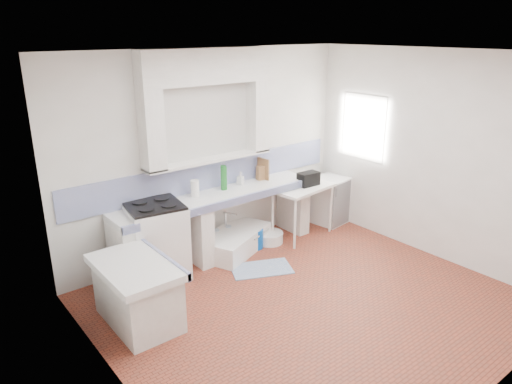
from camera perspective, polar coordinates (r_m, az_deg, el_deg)
floor at (r=5.70m, az=6.45°, el=-13.14°), size 4.50×4.50×0.00m
ceiling at (r=4.83m, az=7.72°, el=16.23°), size 4.50×4.50×0.00m
wall_back at (r=6.59m, az=-5.45°, el=4.69°), size 4.50×0.00×4.50m
wall_front at (r=4.07m, az=27.60°, el=-6.82°), size 4.50×0.00×4.50m
wall_left at (r=3.92m, az=-16.92°, el=-6.30°), size 0.00×4.50×4.50m
wall_right at (r=6.83m, az=20.47°, el=4.09°), size 0.00×4.50×4.50m
alcove_mass at (r=6.24m, az=-5.94°, el=14.83°), size 1.90×0.25×0.45m
window_frame at (r=7.59m, az=13.62°, el=7.71°), size 0.35×0.86×1.06m
lace_valance at (r=7.41m, az=13.14°, el=10.48°), size 0.01×0.84×0.24m
counter_slab at (r=6.45m, az=-4.58°, el=-0.61°), size 3.00×0.60×0.08m
counter_lip at (r=6.23m, az=-3.13°, el=-1.29°), size 3.00×0.04×0.10m
counter_pier_left at (r=6.02m, az=-15.63°, el=-7.43°), size 0.20×0.55×0.82m
counter_pier_mid at (r=6.44m, az=-7.05°, el=-5.03°), size 0.20×0.55×0.82m
counter_pier_right at (r=7.43m, az=4.48°, el=-1.61°), size 0.20×0.55×0.82m
peninsula_top at (r=5.18m, az=-14.32°, el=-8.75°), size 0.70×1.10×0.08m
peninsula_base at (r=5.35m, az=-14.01°, el=-12.07°), size 0.60×1.00×0.62m
peninsula_lip at (r=5.30m, az=-11.07°, el=-7.81°), size 0.04×1.10×0.10m
backsplash at (r=6.65m, az=-5.30°, el=2.17°), size 4.27×0.03×0.40m
stove at (r=6.14m, az=-11.84°, el=-5.90°), size 0.77×0.75×0.96m
sink at (r=6.83m, az=-2.57°, el=-6.02°), size 1.26×0.99×0.27m
side_table at (r=7.23m, az=5.58°, el=-2.33°), size 1.01×0.64×0.04m
fridge at (r=7.81m, az=8.89°, el=-0.99°), size 0.55×0.55×0.76m
bucket_red at (r=6.63m, az=-4.36°, el=-6.85°), size 0.37×0.37×0.26m
bucket_orange at (r=6.77m, az=-3.07°, el=-6.40°), size 0.29×0.29×0.24m
bucket_blue at (r=6.92m, az=-0.42°, el=-5.52°), size 0.39×0.39×0.29m
basin_white at (r=7.10m, az=1.64°, el=-5.46°), size 0.49×0.49×0.16m
water_bottle_a at (r=6.86m, az=-4.75°, el=-5.72°), size 0.11×0.11×0.31m
water_bottle_b at (r=6.97m, az=-3.31°, el=-5.27°), size 0.11×0.11×0.31m
black_bag at (r=7.12m, az=6.32°, el=1.58°), size 0.33×0.20×0.20m
green_bottle_a at (r=6.56m, az=-3.93°, el=1.72°), size 0.08×0.08×0.35m
green_bottle_b at (r=6.57m, az=-3.82°, el=1.65°), size 0.08×0.08×0.33m
knife_block at (r=7.01m, az=0.53°, el=2.32°), size 0.12×0.10×0.21m
cutting_board at (r=7.02m, az=0.87°, el=2.81°), size 0.04×0.23×0.32m
paper_towel at (r=6.34m, az=-7.36°, el=0.43°), size 0.12×0.12×0.23m
soap_bottle at (r=6.79m, az=-1.89°, el=1.65°), size 0.11×0.11×0.18m
rug at (r=6.37m, az=0.65°, el=-9.21°), size 0.91×0.74×0.01m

